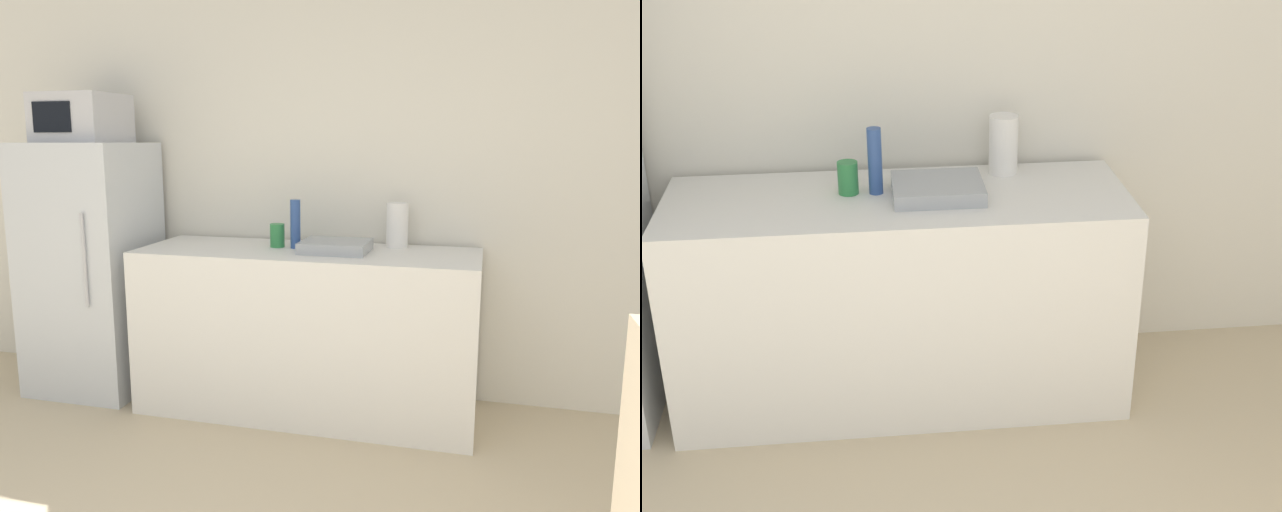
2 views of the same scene
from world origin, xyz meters
The scene contains 8 objects.
wall_back centered at (0.00, 3.04, 1.30)m, with size 8.00×0.06×2.60m, color silver.
refrigerator centered at (-1.50, 2.65, 0.75)m, with size 0.67×0.64×1.51m.
microwave centered at (-1.50, 2.65, 1.65)m, with size 0.44×0.43×0.28m.
counter centered at (-0.13, 2.65, 0.46)m, with size 1.87×0.66×0.92m, color silver.
sink_basin centered at (0.03, 2.65, 0.95)m, with size 0.36×0.31×0.06m, color #9EA3A8.
bottle_tall centered at (-0.21, 2.70, 1.06)m, with size 0.06×0.06×0.27m, color #2D4C8C.
bottle_short centered at (-0.32, 2.71, 0.99)m, with size 0.08×0.08×0.13m, color #2D7F42.
paper_towel_roll centered at (0.34, 2.88, 1.05)m, with size 0.12×0.12×0.25m, color white.
Camera 1 is at (0.81, -0.60, 1.52)m, focal length 35.00 mm.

